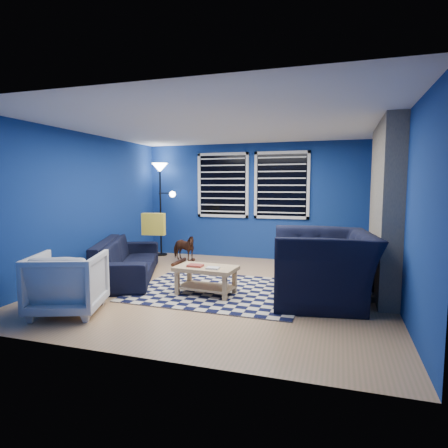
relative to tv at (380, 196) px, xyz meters
name	(u,v)px	position (x,y,z in m)	size (l,w,h in m)	color
floor	(221,288)	(-2.45, -2.00, -1.40)	(5.00, 5.00, 0.00)	tan
ceiling	(221,125)	(-2.45, -2.00, 1.10)	(5.00, 5.00, 0.00)	white
wall_back	(256,201)	(-2.45, 0.50, -0.15)	(5.00, 5.00, 0.00)	navy
wall_left	(84,206)	(-4.95, -2.00, -0.15)	(5.00, 5.00, 0.00)	navy
wall_right	(399,212)	(0.05, -2.00, -0.15)	(5.00, 5.00, 0.00)	navy
fireplace	(383,213)	(-0.09, -1.50, -0.20)	(0.65, 2.00, 2.50)	gray
window_left	(223,185)	(-3.20, 0.46, 0.20)	(1.17, 0.06, 1.42)	black
window_right	(281,185)	(-1.90, 0.46, 0.20)	(1.17, 0.06, 1.42)	black
tv	(380,196)	(0.00, 0.00, 0.00)	(0.07, 1.00, 0.58)	black
rug	(219,290)	(-2.43, -2.17, -1.39)	(2.50, 2.00, 0.02)	black
sofa	(127,259)	(-4.20, -1.89, -1.07)	(0.89, 2.28, 0.67)	black
armchair_big	(323,266)	(-0.91, -2.21, -0.91)	(1.31, 1.50, 0.97)	black
armchair_bent	(68,283)	(-3.94, -3.67, -1.01)	(0.82, 0.85, 0.77)	gray
rocking_horse	(183,248)	(-3.73, -0.54, -1.06)	(0.63, 0.29, 0.53)	#4B2618
coffee_table	(206,274)	(-2.55, -2.43, -1.09)	(0.92, 0.58, 0.44)	tan
cabinet	(332,254)	(-0.82, 0.04, -1.13)	(0.72, 0.60, 0.60)	tan
floor_lamp	(161,180)	(-4.57, 0.20, 0.31)	(0.57, 0.35, 2.09)	black
throw_pillow	(153,224)	(-4.05, -1.18, -0.53)	(0.43, 0.13, 0.41)	gold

